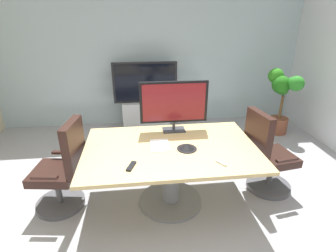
{
  "coord_description": "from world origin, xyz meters",
  "views": [
    {
      "loc": [
        -0.28,
        -2.37,
        2.15
      ],
      "look_at": [
        0.06,
        0.45,
        0.91
      ],
      "focal_mm": 28.07,
      "sensor_mm": 36.0,
      "label": 1
    }
  ],
  "objects_px": {
    "office_chair_right": "(266,159)",
    "conference_phone": "(187,146)",
    "wall_display_unit": "(146,107)",
    "potted_plant": "(282,95)",
    "remote_control": "(131,166)",
    "office_chair_left": "(63,173)",
    "conference_table": "(171,161)",
    "tv_monitor": "(174,104)"
  },
  "relations": [
    {
      "from": "office_chair_right",
      "to": "conference_phone",
      "type": "height_order",
      "value": "office_chair_right"
    },
    {
      "from": "wall_display_unit",
      "to": "potted_plant",
      "type": "distance_m",
      "value": 2.54
    },
    {
      "from": "remote_control",
      "to": "office_chair_left",
      "type": "bearing_deg",
      "value": 171.48
    },
    {
      "from": "office_chair_right",
      "to": "potted_plant",
      "type": "xyz_separation_m",
      "value": [
        1.04,
        1.62,
        0.3
      ]
    },
    {
      "from": "conference_table",
      "to": "tv_monitor",
      "type": "distance_m",
      "value": 0.71
    },
    {
      "from": "office_chair_left",
      "to": "wall_display_unit",
      "type": "height_order",
      "value": "wall_display_unit"
    },
    {
      "from": "conference_table",
      "to": "office_chair_left",
      "type": "relative_size",
      "value": 1.77
    },
    {
      "from": "wall_display_unit",
      "to": "conference_phone",
      "type": "distance_m",
      "value": 2.4
    },
    {
      "from": "wall_display_unit",
      "to": "remote_control",
      "type": "height_order",
      "value": "wall_display_unit"
    },
    {
      "from": "office_chair_left",
      "to": "potted_plant",
      "type": "xyz_separation_m",
      "value": [
        3.5,
        1.65,
        0.3
      ]
    },
    {
      "from": "conference_phone",
      "to": "remote_control",
      "type": "height_order",
      "value": "conference_phone"
    },
    {
      "from": "office_chair_left",
      "to": "wall_display_unit",
      "type": "distance_m",
      "value": 2.44
    },
    {
      "from": "remote_control",
      "to": "wall_display_unit",
      "type": "bearing_deg",
      "value": 104.9
    },
    {
      "from": "office_chair_right",
      "to": "tv_monitor",
      "type": "xyz_separation_m",
      "value": [
        -1.13,
        0.35,
        0.66
      ]
    },
    {
      "from": "office_chair_left",
      "to": "remote_control",
      "type": "height_order",
      "value": "office_chair_left"
    },
    {
      "from": "potted_plant",
      "to": "office_chair_right",
      "type": "bearing_deg",
      "value": -122.74
    },
    {
      "from": "conference_table",
      "to": "conference_phone",
      "type": "relative_size",
      "value": 8.76
    },
    {
      "from": "office_chair_left",
      "to": "conference_phone",
      "type": "height_order",
      "value": "office_chair_left"
    },
    {
      "from": "office_chair_right",
      "to": "remote_control",
      "type": "height_order",
      "value": "office_chair_right"
    },
    {
      "from": "conference_table",
      "to": "potted_plant",
      "type": "height_order",
      "value": "potted_plant"
    },
    {
      "from": "potted_plant",
      "to": "office_chair_left",
      "type": "bearing_deg",
      "value": -154.7
    },
    {
      "from": "conference_table",
      "to": "remote_control",
      "type": "distance_m",
      "value": 0.6
    },
    {
      "from": "wall_display_unit",
      "to": "remote_control",
      "type": "distance_m",
      "value": 2.67
    },
    {
      "from": "office_chair_right",
      "to": "wall_display_unit",
      "type": "bearing_deg",
      "value": 24.54
    },
    {
      "from": "tv_monitor",
      "to": "remote_control",
      "type": "xyz_separation_m",
      "value": [
        -0.53,
        -0.81,
        -0.35
      ]
    },
    {
      "from": "conference_table",
      "to": "remote_control",
      "type": "height_order",
      "value": "remote_control"
    },
    {
      "from": "tv_monitor",
      "to": "remote_control",
      "type": "height_order",
      "value": "tv_monitor"
    },
    {
      "from": "office_chair_left",
      "to": "office_chair_right",
      "type": "relative_size",
      "value": 1.0
    },
    {
      "from": "conference_phone",
      "to": "potted_plant",
      "type": "bearing_deg",
      "value": 40.51
    },
    {
      "from": "conference_table",
      "to": "office_chair_right",
      "type": "bearing_deg",
      "value": 4.92
    },
    {
      "from": "office_chair_left",
      "to": "tv_monitor",
      "type": "bearing_deg",
      "value": 113.79
    },
    {
      "from": "office_chair_left",
      "to": "wall_display_unit",
      "type": "relative_size",
      "value": 0.83
    },
    {
      "from": "conference_phone",
      "to": "remote_control",
      "type": "distance_m",
      "value": 0.68
    },
    {
      "from": "office_chair_right",
      "to": "wall_display_unit",
      "type": "distance_m",
      "value": 2.6
    },
    {
      "from": "tv_monitor",
      "to": "wall_display_unit",
      "type": "distance_m",
      "value": 1.97
    },
    {
      "from": "office_chair_right",
      "to": "tv_monitor",
      "type": "relative_size",
      "value": 1.3
    },
    {
      "from": "office_chair_right",
      "to": "wall_display_unit",
      "type": "relative_size",
      "value": 0.83
    },
    {
      "from": "tv_monitor",
      "to": "conference_phone",
      "type": "relative_size",
      "value": 3.82
    },
    {
      "from": "office_chair_left",
      "to": "conference_phone",
      "type": "distance_m",
      "value": 1.45
    },
    {
      "from": "office_chair_left",
      "to": "conference_phone",
      "type": "bearing_deg",
      "value": 92.27
    },
    {
      "from": "tv_monitor",
      "to": "potted_plant",
      "type": "xyz_separation_m",
      "value": [
        2.18,
        1.28,
        -0.36
      ]
    },
    {
      "from": "remote_control",
      "to": "office_chair_right",
      "type": "bearing_deg",
      "value": 35.82
    }
  ]
}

